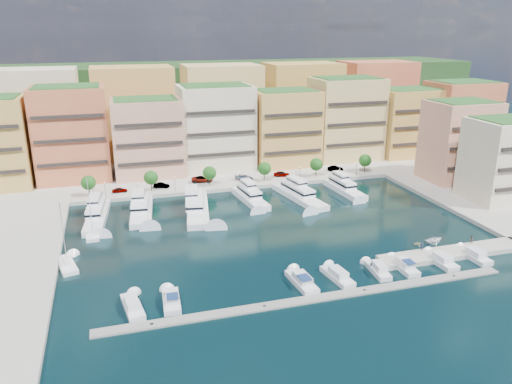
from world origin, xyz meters
TOP-DOWN VIEW (x-y plane):
  - ground at (0.00, 0.00)m, footprint 400.00×400.00m
  - north_quay at (0.00, 62.00)m, footprint 220.00×64.00m
  - hillside at (0.00, 110.00)m, footprint 240.00×40.00m
  - south_pontoon at (-3.00, -30.00)m, footprint 72.00×2.20m
  - finger_pier at (30.00, -22.00)m, footprint 32.00×5.00m
  - apartment_1 at (-44.00, 51.99)m, footprint 20.00×16.50m
  - apartment_2 at (-23.00, 49.99)m, footprint 20.00×15.50m
  - apartment_3 at (-2.00, 51.99)m, footprint 22.00×16.50m
  - apartment_4 at (20.00, 49.99)m, footprint 20.00×15.50m
  - apartment_5 at (42.00, 51.99)m, footprint 22.00×16.50m
  - apartment_6 at (64.00, 49.99)m, footprint 20.00×15.50m
  - apartment_7 at (84.00, 47.99)m, footprint 22.00×16.50m
  - apartment_east_a at (62.00, 19.99)m, footprint 18.00×14.50m
  - apartment_east_b at (62.00, 1.99)m, footprint 18.00×14.50m
  - backblock_0 at (-55.00, 74.00)m, footprint 26.00×18.00m
  - backblock_1 at (-25.00, 74.00)m, footprint 26.00×18.00m
  - backblock_2 at (5.00, 74.00)m, footprint 26.00×18.00m
  - backblock_3 at (35.00, 74.00)m, footprint 26.00×18.00m
  - backblock_4 at (65.00, 74.00)m, footprint 26.00×18.00m
  - tree_0 at (-40.00, 33.50)m, footprint 3.80×3.80m
  - tree_1 at (-24.00, 33.50)m, footprint 3.80×3.80m
  - tree_2 at (-8.00, 33.50)m, footprint 3.80×3.80m
  - tree_3 at (8.00, 33.50)m, footprint 3.80×3.80m
  - tree_4 at (24.00, 33.50)m, footprint 3.80×3.80m
  - tree_5 at (40.00, 33.50)m, footprint 3.80×3.80m
  - lamppost_0 at (-36.00, 31.20)m, footprint 0.30×0.30m
  - lamppost_1 at (-18.00, 31.20)m, footprint 0.30×0.30m
  - lamppost_2 at (0.00, 31.20)m, footprint 0.30×0.30m
  - lamppost_3 at (18.00, 31.20)m, footprint 0.30×0.30m
  - lamppost_4 at (36.00, 31.20)m, footprint 0.30×0.30m
  - yacht_0 at (-38.10, 19.13)m, footprint 6.42×21.88m
  - yacht_1 at (-27.76, 19.65)m, footprint 7.01×20.71m
  - yacht_2 at (-14.45, 17.84)m, footprint 8.94×24.86m
  - yacht_3 at (0.01, 21.06)m, footprint 5.97×17.68m
  - yacht_4 at (12.77, 18.95)m, footprint 8.23×22.27m
  - yacht_5 at (26.85, 20.97)m, footprint 5.26×17.77m
  - cruiser_0 at (-32.47, -24.59)m, footprint 3.65×8.44m
  - cruiser_1 at (-26.29, -24.60)m, footprint 3.19×7.67m
  - cruiser_4 at (-3.40, -24.61)m, footprint 3.45×8.83m
  - cruiser_5 at (3.51, -24.59)m, footprint 3.57×8.42m
  - cruiser_6 at (11.72, -24.58)m, footprint 3.04×7.38m
  - cruiser_7 at (17.14, -24.60)m, footprint 2.70×7.59m
  - cruiser_8 at (25.27, -24.58)m, footprint 2.98×7.64m
  - cruiser_9 at (32.85, -24.58)m, footprint 2.96×7.65m
  - sailboat_2 at (-39.08, 9.56)m, footprint 2.93×9.77m
  - sailboat_1 at (-43.59, -5.60)m, footprint 4.80×8.85m
  - tender_3 at (34.69, -18.87)m, footprint 1.68×1.56m
  - tender_1 at (25.80, -15.92)m, footprint 1.70×1.48m
  - tender_2 at (30.26, -15.56)m, footprint 5.12×4.29m
  - car_0 at (-32.34, 34.72)m, footprint 4.02×1.67m
  - car_1 at (-21.13, 35.61)m, footprint 4.56×3.09m
  - car_2 at (-9.37, 37.82)m, footprint 6.40×3.63m
  - car_3 at (2.65, 36.37)m, footprint 5.61×3.57m
  - car_4 at (14.32, 36.51)m, footprint 5.10×2.97m
  - car_5 at (32.20, 37.51)m, footprint 4.94×2.41m
  - person_0 at (23.84, -20.21)m, footprint 0.75×0.79m
  - person_1 at (35.61, -20.00)m, footprint 0.83×0.65m

SIDE VIEW (x-z plane):
  - ground at x=0.00m, z-range 0.00..0.00m
  - north_quay at x=0.00m, z-range -1.00..1.00m
  - hillside at x=0.00m, z-range -29.00..29.00m
  - south_pontoon at x=-3.00m, z-range -0.17..0.17m
  - finger_pier at x=30.00m, z-range -1.00..1.00m
  - sailboat_2 at x=-39.08m, z-range -6.29..6.91m
  - sailboat_1 at x=-43.59m, z-range -6.29..6.91m
  - tender_3 at x=34.69m, z-range 0.00..0.72m
  - tender_1 at x=25.80m, z-range 0.00..0.87m
  - tender_2 at x=30.26m, z-range 0.00..0.91m
  - cruiser_0 at x=-32.47m, z-range -0.73..1.82m
  - cruiser_5 at x=3.51m, z-range -0.73..1.82m
  - cruiser_8 at x=25.27m, z-range -0.73..1.82m
  - cruiser_9 at x=32.85m, z-range -0.73..1.82m
  - cruiser_6 at x=11.72m, z-range -0.73..1.82m
  - cruiser_4 at x=-3.40m, z-range -0.76..1.90m
  - cruiser_7 at x=17.14m, z-range -0.76..1.90m
  - cruiser_1 at x=-26.29m, z-range -0.76..1.90m
  - yacht_4 at x=12.77m, z-range -2.56..4.74m
  - yacht_1 at x=-27.76m, z-range -2.56..4.74m
  - yacht_2 at x=-14.45m, z-range -2.44..4.86m
  - yacht_0 at x=-38.10m, z-range -2.44..4.86m
  - yacht_3 at x=0.01m, z-range -2.44..4.86m
  - yacht_5 at x=26.85m, z-range -2.44..4.86m
  - car_0 at x=-32.34m, z-range 1.00..2.36m
  - car_1 at x=-21.13m, z-range 1.00..2.42m
  - car_3 at x=2.65m, z-range 1.00..2.51m
  - car_5 at x=32.20m, z-range 1.00..2.56m
  - car_4 at x=14.32m, z-range 1.00..2.63m
  - car_2 at x=-9.37m, z-range 1.00..2.69m
  - person_1 at x=35.61m, z-range 1.00..2.69m
  - person_0 at x=23.84m, z-range 1.00..2.82m
  - lamppost_0 at x=-36.00m, z-range 1.73..5.93m
  - lamppost_1 at x=-18.00m, z-range 1.73..5.93m
  - lamppost_2 at x=0.00m, z-range 1.73..5.93m
  - lamppost_3 at x=18.00m, z-range 1.73..5.93m
  - lamppost_4 at x=36.00m, z-range 1.73..5.93m
  - tree_0 at x=-40.00m, z-range 1.92..7.57m
  - tree_1 at x=-24.00m, z-range 1.92..7.57m
  - tree_2 at x=-8.00m, z-range 1.92..7.57m
  - tree_3 at x=8.00m, z-range 1.92..7.57m
  - tree_4 at x=24.00m, z-range 1.92..7.57m
  - tree_5 at x=40.00m, z-range 1.92..7.57m
  - apartment_east_b at x=62.00m, z-range 0.91..21.71m
  - apartment_east_a at x=62.00m, z-range 0.91..23.71m
  - apartment_2 at x=-23.00m, z-range 0.91..23.71m
  - apartment_6 at x=64.00m, z-range 0.91..23.71m
  - apartment_4 at x=20.00m, z-range 0.91..24.71m
  - apartment_7 at x=84.00m, z-range 0.91..25.71m
  - apartment_3 at x=-2.00m, z-range 0.91..26.71m
  - apartment_5 at x=42.00m, z-range 0.91..27.71m
  - apartment_1 at x=-44.00m, z-range 0.91..27.71m
  - backblock_0 at x=-55.00m, z-range 1.00..31.00m
  - backblock_1 at x=-25.00m, z-range 1.00..31.00m
  - backblock_2 at x=5.00m, z-range 1.00..31.00m
  - backblock_3 at x=35.00m, z-range 1.00..31.00m
  - backblock_4 at x=65.00m, z-range 1.00..31.00m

